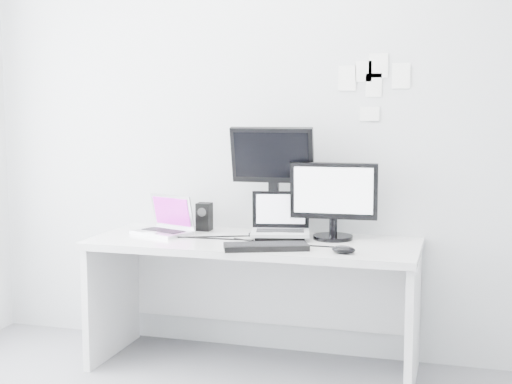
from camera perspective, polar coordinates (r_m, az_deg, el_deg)
back_wall at (r=4.22m, az=1.14°, el=5.31°), size 3.60×0.00×3.60m
desk at (r=4.03m, az=-0.20°, el=-8.96°), size 1.80×0.70×0.73m
macbook at (r=4.15m, az=-7.53°, el=-1.76°), size 0.37×0.33×0.23m
speaker at (r=4.25m, az=-4.13°, el=-1.97°), size 0.08×0.08×0.16m
dell_laptop at (r=3.96m, az=1.94°, el=-1.87°), size 0.37×0.31×0.27m
rear_monitor at (r=4.06m, az=1.35°, el=0.98°), size 0.48×0.19×0.64m
samsung_monitor at (r=3.96m, az=6.17°, el=-0.62°), size 0.49×0.25×0.44m
keyboard at (r=3.69m, az=0.80°, el=-4.37°), size 0.46×0.30×0.03m
mouse at (r=3.62m, az=6.98°, el=-4.57°), size 0.13×0.10×0.04m
wall_note_0 at (r=4.12m, az=7.26°, el=8.98°), size 0.10×0.00×0.14m
wall_note_1 at (r=4.10m, az=9.34°, el=8.40°), size 0.09×0.00×0.13m
wall_note_2 at (r=4.08m, az=11.47°, el=9.06°), size 0.10×0.00×0.14m
wall_note_3 at (r=4.10m, az=9.02°, el=6.16°), size 0.11×0.00×0.08m
wall_note_4 at (r=4.10m, az=9.70°, el=9.89°), size 0.11×0.00×0.13m
wall_note_5 at (r=4.11m, az=8.55°, el=9.48°), size 0.09×0.00×0.12m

